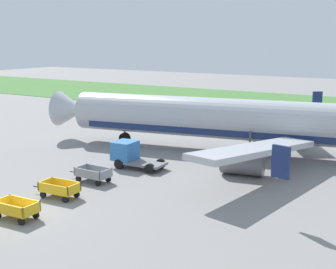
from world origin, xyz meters
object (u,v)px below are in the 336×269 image
at_px(baggage_cart_fourth_in_row, 59,189).
at_px(baggage_cart_far_end, 93,174).
at_px(airplane, 239,121).
at_px(baggage_cart_third_in_row, 16,209).
at_px(service_truck_beside_carts, 130,154).

height_order(baggage_cart_fourth_in_row, baggage_cart_far_end, same).
bearing_deg(airplane, baggage_cart_third_in_row, -101.88).
height_order(baggage_cart_third_in_row, baggage_cart_fourth_in_row, same).
distance_m(airplane, baggage_cart_third_in_row, 22.11).
xyz_separation_m(airplane, baggage_cart_fourth_in_row, (-5.05, -17.50, -2.45)).
bearing_deg(baggage_cart_far_end, baggage_cart_fourth_in_row, -83.50).
xyz_separation_m(baggage_cart_far_end, service_truck_beside_carts, (-0.11, 4.68, 0.50)).
distance_m(baggage_cart_third_in_row, baggage_cart_fourth_in_row, 4.04).
relative_size(baggage_cart_far_end, service_truck_beside_carts, 0.80).
xyz_separation_m(airplane, service_truck_beside_carts, (-5.60, -8.99, -1.95)).
height_order(airplane, baggage_cart_fourth_in_row, airplane).
bearing_deg(service_truck_beside_carts, airplane, 58.07).
height_order(baggage_cart_third_in_row, service_truck_beside_carts, service_truck_beside_carts).
height_order(airplane, baggage_cart_far_end, airplane).
bearing_deg(airplane, baggage_cart_fourth_in_row, -106.10).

